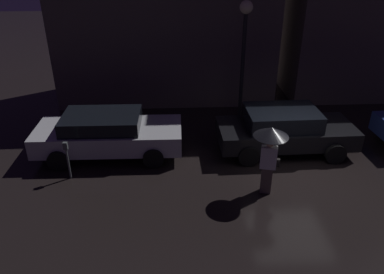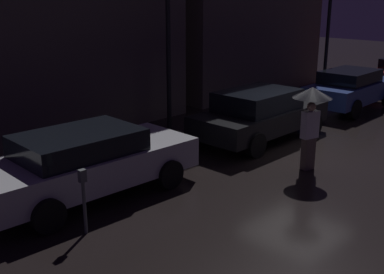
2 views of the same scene
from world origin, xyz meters
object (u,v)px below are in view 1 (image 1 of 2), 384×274
Objects in this scene: parked_car_black at (284,129)px; parking_meter at (67,156)px; pedestrian_with_umbrella at (270,144)px; street_lamp_near at (245,34)px; parked_car_silver at (108,133)px.

parked_car_black reaches higher than parking_meter.
parked_car_black is at bearing -102.18° from pedestrian_with_umbrella.
street_lamp_near reaches higher than pedestrian_with_umbrella.
parked_car_black is 2.22× the size of pedestrian_with_umbrella.
pedestrian_with_umbrella is (-1.08, -2.29, 0.75)m from parked_car_black.
pedestrian_with_umbrella reaches higher than parked_car_black.
parking_meter is (-0.93, -1.38, -0.00)m from parked_car_silver.
parked_car_black is at bearing 11.49° from parking_meter.
street_lamp_near reaches higher than parked_car_black.
parking_meter is at bearing 3.28° from pedestrian_with_umbrella.
parked_car_silver is 1.06× the size of street_lamp_near.
street_lamp_near is (5.62, 4.07, 2.46)m from parking_meter.
street_lamp_near is (-0.97, 2.73, 2.44)m from parked_car_black.
street_lamp_near reaches higher than parking_meter.
parked_car_silver is 5.19m from pedestrian_with_umbrella.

